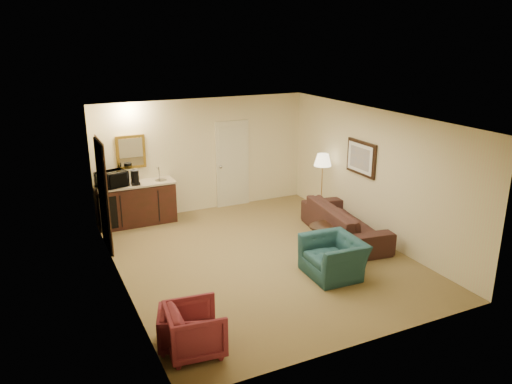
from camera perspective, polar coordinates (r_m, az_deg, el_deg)
ground at (r=9.33m, az=0.55°, el=-7.49°), size 6.00×6.00×0.00m
room_walls at (r=9.38m, az=-2.02°, el=3.77°), size 5.02×6.01×2.61m
wetbar_cabinet at (r=11.08m, az=-13.43°, el=-1.28°), size 1.64×0.58×0.92m
sofa at (r=10.20m, az=10.12°, el=-2.76°), size 0.96×2.39×0.91m
teal_armchair at (r=8.64m, az=8.88°, el=-6.69°), size 0.69×1.03×0.88m
rose_chair_near at (r=6.87m, az=-8.57°, el=-14.90°), size 0.69×0.72×0.59m
rose_chair_far at (r=6.69m, az=-6.97°, el=-15.12°), size 0.74×0.78×0.73m
coffee_table at (r=9.85m, az=8.16°, el=-4.88°), size 0.90×0.74×0.44m
floor_lamp at (r=11.24m, az=7.52°, el=0.76°), size 0.50×0.50×1.46m
waste_bin at (r=11.26m, az=-10.01°, el=-2.42°), size 0.28×0.28×0.30m
microwave at (r=10.74m, az=-16.19°, el=1.58°), size 0.66×0.49×0.40m
coffee_maker at (r=10.78m, az=-13.66°, el=1.61°), size 0.20×0.20×0.32m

